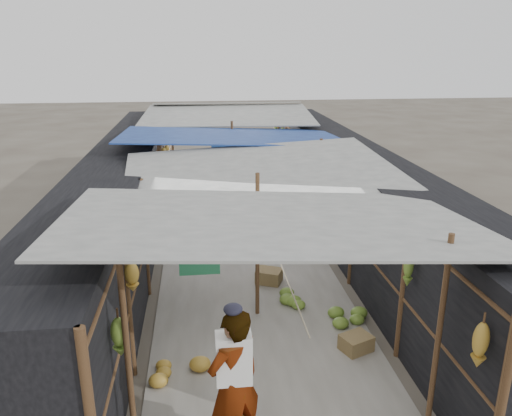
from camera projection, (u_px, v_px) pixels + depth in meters
name	position (u px, v px, depth m)	size (l,w,h in m)	color
aisle_slab	(240.00, 241.00, 12.23)	(3.60, 16.00, 0.02)	#9E998E
stall_left	(124.00, 201.00, 11.58)	(1.40, 15.00, 2.30)	black
stall_right	(350.00, 193.00, 12.18)	(1.40, 15.00, 2.30)	black
crate_near	(269.00, 276.00, 10.06)	(0.49, 0.39, 0.29)	#997E4E
crate_mid	(356.00, 343.00, 7.80)	(0.46, 0.36, 0.27)	#997E4E
crate_back	(202.00, 188.00, 16.29)	(0.46, 0.38, 0.29)	#997E4E
black_basin	(256.00, 190.00, 16.27)	(0.63, 0.63, 0.19)	black
vendor_elderly	(234.00, 384.00, 5.63)	(0.68, 0.45, 1.87)	white
shopper_blue	(227.00, 210.00, 12.22)	(0.73, 0.57, 1.49)	navy
vendor_seated	(275.00, 175.00, 16.50)	(0.67, 0.38, 1.03)	#46403D
market_canopy	(239.00, 142.00, 11.81)	(5.62, 15.20, 2.77)	brown
hanging_bananas	(239.00, 179.00, 11.51)	(3.95, 14.00, 0.78)	olive
floor_bananas	(235.00, 239.00, 11.94)	(3.81, 9.92, 0.35)	#B4892E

